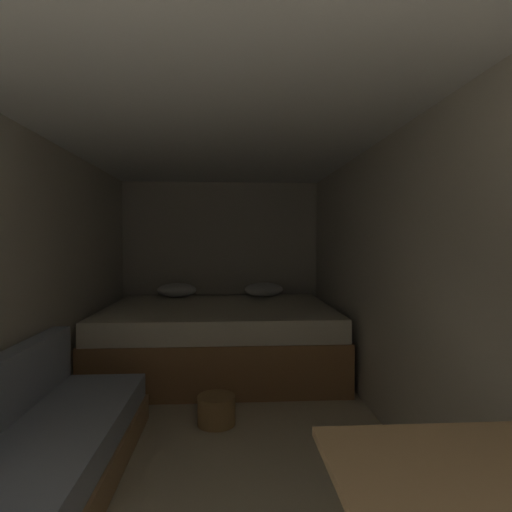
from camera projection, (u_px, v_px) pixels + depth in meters
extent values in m
plane|color=beige|center=(213.00, 459.00, 2.52)|extent=(7.38, 7.38, 0.00)
cube|color=beige|center=(221.00, 265.00, 5.19)|extent=(2.45, 0.05, 2.01)
cube|color=beige|center=(0.00, 292.00, 2.41)|extent=(0.05, 5.38, 2.01)
cube|color=beige|center=(412.00, 289.00, 2.56)|extent=(0.05, 5.38, 2.01)
cube|color=white|center=(212.00, 113.00, 2.45)|extent=(2.45, 5.38, 0.05)
cube|color=olive|center=(219.00, 347.00, 4.26)|extent=(2.23, 1.78, 0.45)
cube|color=beige|center=(219.00, 315.00, 4.25)|extent=(2.19, 1.74, 0.20)
ellipsoid|color=white|center=(177.00, 290.00, 4.88)|extent=(0.45, 0.34, 0.16)
ellipsoid|color=white|center=(264.00, 289.00, 4.94)|extent=(0.45, 0.34, 0.16)
cylinder|color=olive|center=(216.00, 410.00, 2.99)|extent=(0.27, 0.27, 0.20)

